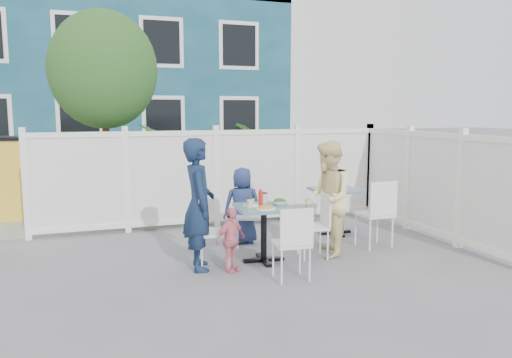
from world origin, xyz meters
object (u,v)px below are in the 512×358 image
object	(u,v)px
man	(199,204)
chair_back	(251,210)
main_table	(264,219)
chair_right	(318,221)
utility_cabinet	(22,180)
woman	(328,199)
toddler	(231,240)
chair_near	(294,238)
boy	(242,206)
spare_table	(335,199)
chair_left	(208,226)

from	to	relation	value
man	chair_back	bearing A→B (deg)	-41.83
main_table	chair_right	size ratio (longest dim) A/B	0.87
utility_cabinet	man	xyz separation A→B (m)	(2.37, -3.76, 0.09)
woman	toddler	size ratio (longest dim) A/B	1.96
man	woman	world-z (taller)	man
main_table	chair_near	bearing A→B (deg)	-85.04
man	boy	bearing A→B (deg)	-36.25
spare_table	boy	bearing A→B (deg)	-176.94
spare_table	boy	xyz separation A→B (m)	(-1.54, -0.08, 0.01)
chair_back	boy	distance (m)	0.14
spare_table	chair_near	xyz separation A→B (m)	(-1.48, -1.82, -0.06)
chair_back	chair_near	bearing A→B (deg)	110.40
spare_table	utility_cabinet	bearing A→B (deg)	150.15
chair_right	chair_back	bearing A→B (deg)	44.27
boy	toddler	distance (m)	1.30
main_table	spare_table	world-z (taller)	main_table
chair_back	main_table	bearing A→B (deg)	104.66
chair_left	toddler	xyz separation A→B (m)	(0.22, -0.27, -0.12)
chair_back	utility_cabinet	bearing A→B (deg)	-19.51
chair_left	chair_back	world-z (taller)	chair_left
man	spare_table	bearing A→B (deg)	-61.24
woman	spare_table	bearing A→B (deg)	165.27
main_table	toddler	size ratio (longest dim) A/B	0.93
chair_right	spare_table	bearing A→B (deg)	-28.64
spare_table	chair_left	world-z (taller)	chair_left
spare_table	chair_right	bearing A→B (deg)	-127.33
boy	toddler	world-z (taller)	boy
utility_cabinet	man	distance (m)	4.45
main_table	woman	bearing A→B (deg)	-0.34
man	boy	size ratio (longest dim) A/B	1.43
spare_table	chair_near	distance (m)	2.34
main_table	chair_near	xyz separation A→B (m)	(0.07, -0.80, -0.06)
chair_right	woman	bearing A→B (deg)	-67.76
chair_back	chair_near	distance (m)	1.66
toddler	woman	bearing A→B (deg)	-20.22
utility_cabinet	woman	size ratio (longest dim) A/B	0.92
chair_right	boy	bearing A→B (deg)	46.07
spare_table	chair_left	xyz separation A→B (m)	(-2.27, -0.99, -0.04)
boy	utility_cabinet	bearing A→B (deg)	-33.34
chair_left	boy	bearing A→B (deg)	150.61
utility_cabinet	chair_right	distance (m)	5.48
main_table	utility_cabinet	bearing A→B (deg)	130.64
boy	toddler	size ratio (longest dim) A/B	1.43
chair_near	main_table	bearing A→B (deg)	98.08
chair_left	woman	bearing A→B (deg)	98.38
main_table	woman	size ratio (longest dim) A/B	0.48
spare_table	woman	world-z (taller)	woman
boy	woman	bearing A→B (deg)	141.57
chair_back	man	bearing A→B (deg)	64.27
chair_back	man	size ratio (longest dim) A/B	0.54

